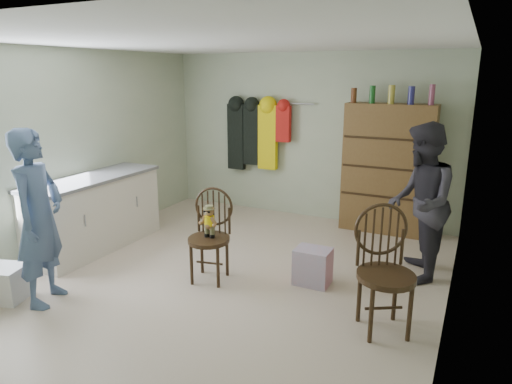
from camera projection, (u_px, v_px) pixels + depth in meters
The scene contains 11 objects.
ground_plane at pixel (228, 275), 5.11m from camera, with size 5.00×5.00×0.00m, color beige.
room_walls at pixel (249, 129), 5.17m from camera, with size 5.00×5.00×5.00m.
counter at pixel (95, 212), 5.82m from camera, with size 0.64×1.86×0.94m.
plastic_tub at pixel (6, 283), 4.54m from camera, with size 0.36×0.34×0.34m, color white.
chair_front at pixel (210, 229), 4.91m from camera, with size 0.53×0.53×1.01m.
chair_far at pixel (384, 265), 3.93m from camera, with size 0.68×0.68×1.11m.
striped_bag at pixel (313, 266), 4.87m from camera, with size 0.37×0.29×0.39m, color #E57281.
person_left at pixel (39, 218), 4.34m from camera, with size 0.63×0.41×1.72m, color #485E85.
person_right at pixel (420, 203), 4.85m from camera, with size 0.83×0.65×1.72m, color #2D2B33.
dresser at pixel (387, 169), 6.33m from camera, with size 1.20×0.39×2.06m.
coat_rack at pixel (256, 135), 7.21m from camera, with size 1.42×0.12×1.09m.
Camera 1 is at (2.36, -4.08, 2.20)m, focal length 32.00 mm.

